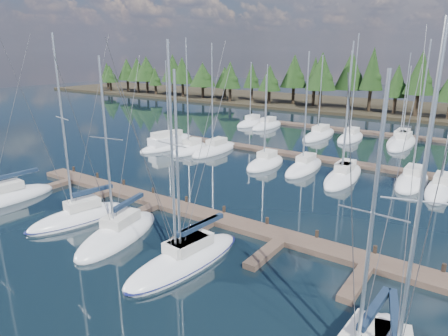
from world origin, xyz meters
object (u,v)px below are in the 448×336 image
Objects in this scene: front_sailboat_1 at (79,217)px; motor_yacht_left at (165,146)px; front_sailboat_4 at (186,260)px; main_dock at (212,221)px; front_sailboat_2 at (118,234)px; front_sailboat_3 at (182,261)px.

front_sailboat_1 is 1.83× the size of motor_yacht_left.
front_sailboat_4 is 31.42m from motor_yacht_left.
front_sailboat_1 is at bearing -147.89° from main_dock.
front_sailboat_1 is at bearing 177.38° from front_sailboat_2.
front_sailboat_2 reaches higher than main_dock.
front_sailboat_3 is at bearing -116.92° from front_sailboat_4.
front_sailboat_1 reaches higher than front_sailboat_2.
front_sailboat_4 reaches higher than main_dock.
main_dock is at bearing 111.59° from front_sailboat_4.
front_sailboat_2 is 6.37m from front_sailboat_3.
motor_yacht_left is (-22.36, 22.08, 0.17)m from front_sailboat_4.
front_sailboat_2 is at bearing -54.21° from motor_yacht_left.
front_sailboat_3 is 1.12× the size of front_sailboat_4.
front_sailboat_4 is 1.57× the size of motor_yacht_left.
front_sailboat_3 reaches higher than front_sailboat_2.
main_dock is 10.66m from front_sailboat_1.
front_sailboat_1 is 1.17× the size of front_sailboat_4.
front_sailboat_4 reaches higher than motor_yacht_left.
front_sailboat_3 reaches higher than main_dock.
front_sailboat_1 is 4.90m from front_sailboat_2.
front_sailboat_2 is (4.89, -0.22, -0.02)m from front_sailboat_1.
front_sailboat_3 is (11.25, -0.59, -0.01)m from front_sailboat_1.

